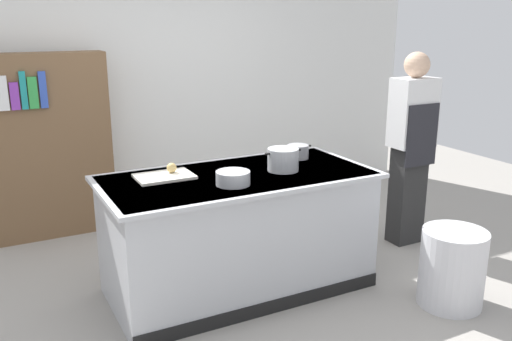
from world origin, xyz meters
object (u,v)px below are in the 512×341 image
at_px(sauce_pan, 298,152).
at_px(trash_bin, 452,268).
at_px(bookshelf, 49,146).
at_px(stock_pot, 283,160).
at_px(onion, 172,168).
at_px(mixing_bowl, 233,178).
at_px(person_chef, 411,145).

height_order(sauce_pan, trash_bin, sauce_pan).
bearing_deg(bookshelf, stock_pot, -52.59).
bearing_deg(trash_bin, sauce_pan, 117.90).
height_order(onion, trash_bin, onion).
distance_m(trash_bin, bookshelf, 3.61).
distance_m(mixing_bowl, person_chef, 1.91).
bearing_deg(person_chef, trash_bin, 165.84).
bearing_deg(person_chef, bookshelf, 71.16).
relative_size(sauce_pan, trash_bin, 0.43).
xyz_separation_m(onion, mixing_bowl, (0.29, -0.41, -0.01)).
height_order(person_chef, bookshelf, person_chef).
distance_m(stock_pot, trash_bin, 1.43).
relative_size(person_chef, bookshelf, 1.01).
xyz_separation_m(trash_bin, bookshelf, (-2.31, 2.72, 0.57)).
bearing_deg(mixing_bowl, stock_pot, 17.36).
height_order(sauce_pan, mixing_bowl, sauce_pan).
relative_size(mixing_bowl, person_chef, 0.14).
relative_size(onion, stock_pot, 0.24).
distance_m(mixing_bowl, trash_bin, 1.69).
bearing_deg(person_chef, sauce_pan, 96.94).
distance_m(mixing_bowl, bookshelf, 2.21).
relative_size(sauce_pan, person_chef, 0.14).
relative_size(onion, trash_bin, 0.13).
relative_size(mixing_bowl, bookshelf, 0.14).
relative_size(stock_pot, mixing_bowl, 1.27).
bearing_deg(trash_bin, mixing_bowl, 152.15).
relative_size(onion, mixing_bowl, 0.31).
height_order(trash_bin, bookshelf, bookshelf).
xyz_separation_m(stock_pot, person_chef, (1.40, 0.16, -0.07)).
bearing_deg(mixing_bowl, sauce_pan, 27.98).
bearing_deg(sauce_pan, trash_bin, -62.10).
bearing_deg(bookshelf, sauce_pan, -42.98).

